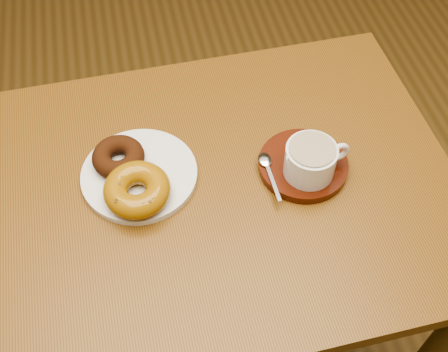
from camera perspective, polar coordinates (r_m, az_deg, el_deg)
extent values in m
plane|color=brown|center=(1.77, -10.77, -10.94)|extent=(6.00, 6.00, 0.00)
cube|color=brown|center=(0.97, -1.15, -1.46)|extent=(0.86, 0.65, 0.03)
cylinder|color=#453313|center=(1.47, -17.95, -4.66)|extent=(0.05, 0.05, 0.76)
cylinder|color=#453313|center=(1.53, 10.77, 0.80)|extent=(0.05, 0.05, 0.76)
cylinder|color=silver|center=(0.98, -8.59, 0.13)|extent=(0.21, 0.21, 0.01)
torus|color=#36190A|center=(0.98, -10.68, 1.91)|extent=(0.11, 0.11, 0.03)
torus|color=#956510|center=(0.93, -8.83, -1.39)|extent=(0.14, 0.14, 0.04)
cube|color=#513A1B|center=(0.91, -6.78, -0.37)|extent=(0.01, 0.00, 0.00)
cube|color=#513A1B|center=(0.92, -7.22, 0.44)|extent=(0.01, 0.01, 0.00)
cube|color=#513A1B|center=(0.93, -8.11, 0.92)|extent=(0.01, 0.01, 0.00)
cube|color=#513A1B|center=(0.93, -9.21, 0.97)|extent=(0.00, 0.01, 0.00)
cube|color=#513A1B|center=(0.93, -10.25, 0.56)|extent=(0.01, 0.01, 0.00)
cube|color=#513A1B|center=(0.92, -10.96, -0.19)|extent=(0.01, 0.01, 0.00)
cube|color=#513A1B|center=(0.91, -11.14, -1.11)|extent=(0.01, 0.00, 0.00)
cube|color=#513A1B|center=(0.90, -10.75, -1.95)|extent=(0.01, 0.01, 0.00)
cube|color=#513A1B|center=(0.89, -9.86, -2.47)|extent=(0.01, 0.01, 0.00)
cube|color=#513A1B|center=(0.89, -8.71, -2.53)|extent=(0.00, 0.01, 0.00)
cube|color=#513A1B|center=(0.89, -7.63, -2.10)|extent=(0.01, 0.01, 0.00)
cube|color=#513A1B|center=(0.90, -6.92, -1.30)|extent=(0.01, 0.01, 0.00)
cylinder|color=#3B1308|center=(0.99, 8.02, 1.10)|extent=(0.18, 0.18, 0.02)
cylinder|color=silver|center=(0.95, 8.74, 1.56)|extent=(0.09, 0.09, 0.06)
cylinder|color=#523A1C|center=(0.92, 8.97, 2.73)|extent=(0.08, 0.08, 0.00)
torus|color=silver|center=(0.96, 11.53, 2.40)|extent=(0.04, 0.01, 0.04)
ellipsoid|color=silver|center=(0.97, 4.16, 1.68)|extent=(0.02, 0.03, 0.01)
cube|color=silver|center=(0.95, 4.95, -0.50)|extent=(0.01, 0.09, 0.00)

